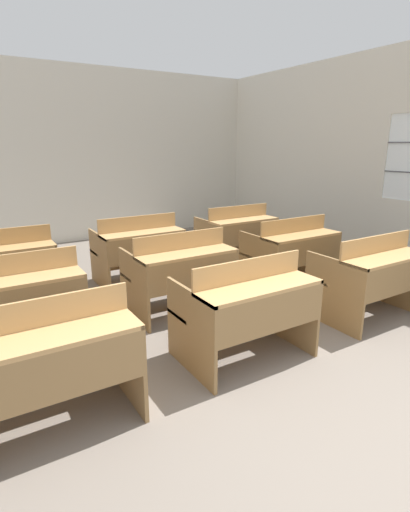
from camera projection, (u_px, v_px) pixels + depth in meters
ground_plane at (393, 444)px, 2.43m from camera, size 30.00×30.00×0.00m
wall_back at (83, 156)px, 7.27m from camera, size 6.94×0.06×3.11m
wall_right_with_window at (350, 158)px, 6.45m from camera, size 0.06×6.39×3.11m
bench_front_left at (48, 360)px, 2.51m from camera, size 1.06×0.74×0.88m
bench_front_center at (246, 307)px, 3.32m from camera, size 1.06×0.74×0.88m
bench_front_right at (371, 275)px, 4.13m from camera, size 1.06×0.74×0.88m
bench_second_left at (17, 300)px, 3.47m from camera, size 1.06×0.74×0.88m
bench_second_center at (180, 271)px, 4.27m from camera, size 1.06×0.74×0.88m
bench_second_right at (291, 250)px, 5.09m from camera, size 1.06×0.74×0.88m
bench_third_left at (4, 266)px, 4.44m from camera, size 1.06×0.74×0.88m
bench_third_center at (139, 248)px, 5.23m from camera, size 1.06×0.74×0.88m
bench_third_right at (237, 233)px, 6.08m from camera, size 1.06×0.74×0.88m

